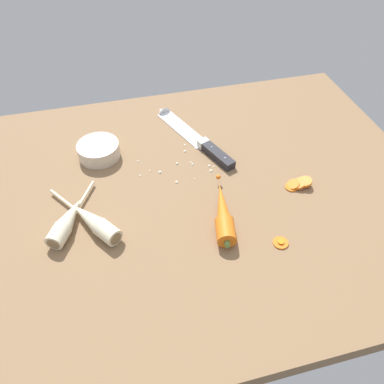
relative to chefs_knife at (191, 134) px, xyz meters
The scene contains 9 objects.
ground_plane 22.00cm from the chefs_knife, 104.67° to the right, with size 120.00×90.00×4.00cm, color brown.
chefs_knife is the anchor object (origin of this frame).
whole_carrot 32.04cm from the chefs_knife, 90.99° to the right, with size 7.54×21.24×4.20cm.
parsnip_front 39.61cm from the chefs_knife, 137.22° to the right, with size 15.46×20.46×4.00cm.
parsnip_mid_left 42.89cm from the chefs_knife, 143.58° to the right, with size 11.48×19.05×4.00cm.
carrot_slice_stack 33.39cm from the chefs_knife, 51.67° to the right, with size 6.66×3.70×2.63cm.
carrot_slice_stray_near 42.50cm from the chefs_knife, 77.08° to the right, with size 3.33×3.33×0.70cm.
prep_bowl 25.99cm from the chefs_knife, behind, with size 11.00×11.00×4.00cm.
mince_crumbs 13.14cm from the chefs_knife, 113.11° to the right, with size 19.75×14.55×0.89cm.
Camera 1 is at (-15.73, -63.87, 66.54)cm, focal length 35.79 mm.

